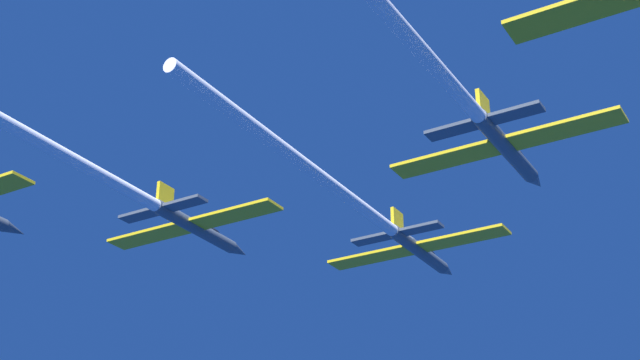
{
  "coord_description": "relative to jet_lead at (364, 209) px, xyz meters",
  "views": [
    {
      "loc": [
        37.3,
        -82.12,
        -35.85
      ],
      "look_at": [
        -0.19,
        -19.18,
        0.0
      ],
      "focal_mm": 52.09,
      "sensor_mm": 36.0,
      "label": 1
    }
  ],
  "objects": [
    {
      "name": "jet_lead",
      "position": [
        0.0,
        0.0,
        0.0
      ],
      "size": [
        19.75,
        49.37,
        3.27
      ],
      "color": "#4C5660"
    },
    {
      "name": "jet_left_wing",
      "position": [
        -16.61,
        -13.35,
        0.23
      ],
      "size": [
        19.75,
        42.52,
        3.27
      ],
      "color": "#4C5660"
    },
    {
      "name": "jet_right_wing",
      "position": [
        15.62,
        -15.24,
        0.45
      ],
      "size": [
        19.75,
        47.61,
        3.27
      ],
      "color": "#4C5660"
    }
  ]
}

